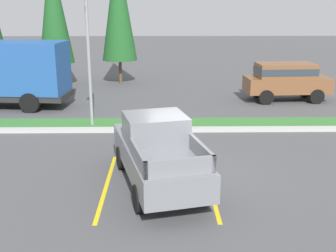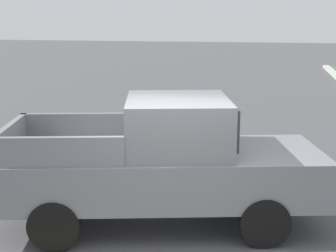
# 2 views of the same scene
# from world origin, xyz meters

# --- Properties ---
(parking_line_near) EXTENTS (0.12, 4.80, 0.01)m
(parking_line_near) POSITION_xyz_m (-2.51, -0.50, 0.00)
(parking_line_near) COLOR yellow
(parking_line_near) RESTS_ON ground
(pickup_truck_main) EXTENTS (3.08, 5.52, 2.10)m
(pickup_truck_main) POSITION_xyz_m (-0.97, -0.45, 1.04)
(pickup_truck_main) COLOR black
(pickup_truck_main) RESTS_ON ground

